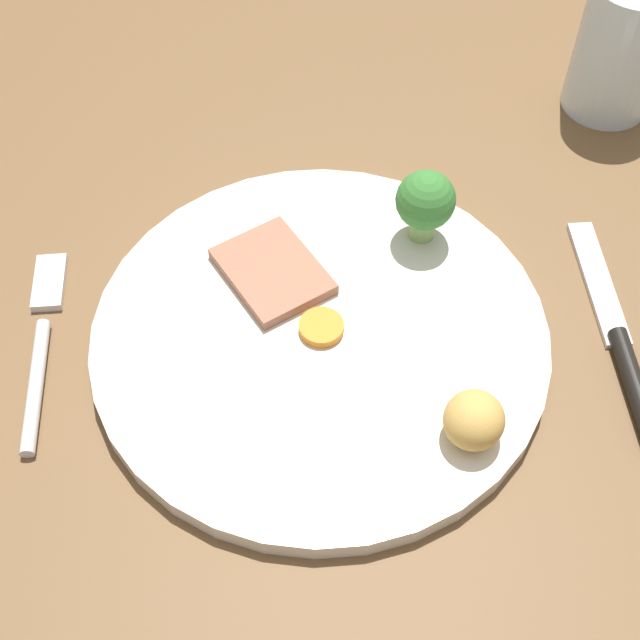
# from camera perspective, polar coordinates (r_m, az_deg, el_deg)

# --- Properties ---
(dining_table) EXTENTS (1.20, 0.84, 0.04)m
(dining_table) POSITION_cam_1_polar(r_m,az_deg,el_deg) (0.58, -1.59, -1.55)
(dining_table) COLOR brown
(dining_table) RESTS_ON ground
(dinner_plate) EXTENTS (0.29, 0.29, 0.01)m
(dinner_plate) POSITION_cam_1_polar(r_m,az_deg,el_deg) (0.55, 0.00, -1.05)
(dinner_plate) COLOR silver
(dinner_plate) RESTS_ON dining_table
(meat_slice_main) EXTENTS (0.08, 0.09, 0.01)m
(meat_slice_main) POSITION_cam_1_polar(r_m,az_deg,el_deg) (0.57, -3.12, 3.21)
(meat_slice_main) COLOR #9E664C
(meat_slice_main) RESTS_ON dinner_plate
(roast_potato_left) EXTENTS (0.05, 0.05, 0.03)m
(roast_potato_left) POSITION_cam_1_polar(r_m,az_deg,el_deg) (0.50, 10.00, -6.44)
(roast_potato_left) COLOR tan
(roast_potato_left) RESTS_ON dinner_plate
(carrot_coin_front) EXTENTS (0.03, 0.03, 0.01)m
(carrot_coin_front) POSITION_cam_1_polar(r_m,az_deg,el_deg) (0.54, 0.09, -0.48)
(carrot_coin_front) COLOR orange
(carrot_coin_front) RESTS_ON dinner_plate
(broccoli_floret) EXTENTS (0.04, 0.04, 0.05)m
(broccoli_floret) POSITION_cam_1_polar(r_m,az_deg,el_deg) (0.58, 6.88, 7.62)
(broccoli_floret) COLOR #8CB766
(broccoli_floret) RESTS_ON dinner_plate
(fork) EXTENTS (0.03, 0.15, 0.01)m
(fork) POSITION_cam_1_polar(r_m,az_deg,el_deg) (0.58, -17.68, -1.29)
(fork) COLOR silver
(fork) RESTS_ON dining_table
(knife) EXTENTS (0.03, 0.19, 0.01)m
(knife) POSITION_cam_1_polar(r_m,az_deg,el_deg) (0.58, 18.99, -1.58)
(knife) COLOR black
(knife) RESTS_ON dining_table
(water_glass) EXTENTS (0.07, 0.07, 0.11)m
(water_glass) POSITION_cam_1_polar(r_m,az_deg,el_deg) (0.72, 19.03, 16.46)
(water_glass) COLOR silver
(water_glass) RESTS_ON dining_table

